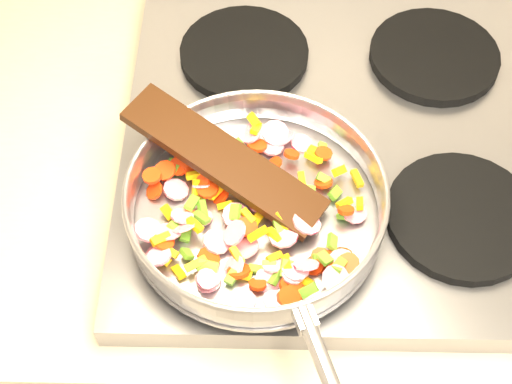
{
  "coord_description": "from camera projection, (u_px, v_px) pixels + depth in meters",
  "views": [
    {
      "loc": [
        -0.81,
        1.04,
        1.7
      ],
      "look_at": [
        -0.82,
        1.52,
        1.01
      ],
      "focal_mm": 50.0,
      "sensor_mm": 36.0,
      "label": 1
    }
  ],
  "objects": [
    {
      "name": "cooktop",
      "position": [
        342.0,
        141.0,
        0.99
      ],
      "size": [
        0.6,
        0.6,
        0.04
      ],
      "primitive_type": "cube",
      "color": "#939399",
      "rests_on": "counter_top"
    },
    {
      "name": "vegetable_heap",
      "position": [
        249.0,
        215.0,
        0.86
      ],
      "size": [
        0.29,
        0.29,
        0.05
      ],
      "color": "red",
      "rests_on": "saute_pan"
    },
    {
      "name": "grate_bl",
      "position": [
        244.0,
        53.0,
        1.05
      ],
      "size": [
        0.19,
        0.19,
        0.02
      ],
      "primitive_type": "cylinder",
      "color": "black",
      "rests_on": "cooktop"
    },
    {
      "name": "grate_fl",
      "position": [
        238.0,
        213.0,
        0.89
      ],
      "size": [
        0.19,
        0.19,
        0.02
      ],
      "primitive_type": "cylinder",
      "color": "black",
      "rests_on": "cooktop"
    },
    {
      "name": "grate_br",
      "position": [
        434.0,
        56.0,
        1.05
      ],
      "size": [
        0.19,
        0.19,
        0.02
      ],
      "primitive_type": "cylinder",
      "color": "black",
      "rests_on": "cooktop"
    },
    {
      "name": "saute_pan",
      "position": [
        257.0,
        202.0,
        0.85
      ],
      "size": [
        0.35,
        0.51,
        0.06
      ],
      "rotation": [
        0.0,
        0.0,
        0.34
      ],
      "color": "#9E9EA5",
      "rests_on": "grate_fl"
    },
    {
      "name": "grate_fr",
      "position": [
        462.0,
        217.0,
        0.89
      ],
      "size": [
        0.19,
        0.19,
        0.02
      ],
      "primitive_type": "cylinder",
      "color": "black",
      "rests_on": "cooktop"
    },
    {
      "name": "wooden_spatula",
      "position": [
        224.0,
        160.0,
        0.87
      ],
      "size": [
        0.26,
        0.2,
        0.06
      ],
      "primitive_type": "cube",
      "rotation": [
        0.0,
        -0.18,
        2.58
      ],
      "color": "black",
      "rests_on": "saute_pan"
    }
  ]
}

